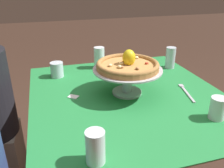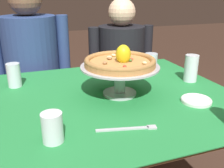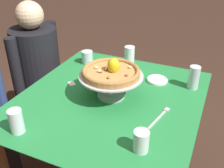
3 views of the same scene
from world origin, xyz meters
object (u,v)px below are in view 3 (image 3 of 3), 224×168
Objects in this scene: water_glass_side_right at (129,58)px; water_glass_front_left at (141,142)px; dinner_fork at (160,117)px; water_glass_back_left at (17,123)px; sugar_packet at (72,84)px; water_glass_front_right at (194,79)px; water_glass_back_right at (87,58)px; diner_right at (39,77)px; side_plate at (157,80)px; pizza_stand at (111,81)px; pizza at (111,71)px.

water_glass_side_right is 0.83m from water_glass_front_left.
dinner_fork is (-0.50, -0.35, -0.06)m from water_glass_side_right.
water_glass_back_left is 0.49m from sugar_packet.
water_glass_front_right is at bearing -10.54° from water_glass_front_left.
water_glass_back_right is at bearing 42.68° from water_glass_front_left.
diner_right reaches higher than water_glass_back_left.
diner_right reaches higher than water_glass_back_right.
water_glass_back_left is at bearing 101.58° from water_glass_front_left.
sugar_packet is at bearing 79.18° from dinner_fork.
water_glass_back_right is at bearing 83.86° from side_plate.
side_plate is 0.11× the size of diner_right.
diner_right is at bearing 58.40° from water_glass_front_left.
pizza_stand is 2.71× the size of side_plate.
pizza is 0.54m from water_glass_back_left.
pizza reaches higher than water_glass_side_right.
water_glass_front_left is 0.57m from water_glass_back_left.
dinner_fork is at bearing -100.82° from sugar_packet.
dinner_fork reaches higher than sugar_packet.
water_glass_back_left is at bearing 147.84° from side_plate.
diner_right is (0.66, 1.06, -0.24)m from water_glass_front_left.
water_glass_front_right reaches higher than water_glass_back_left.
water_glass_front_right reaches higher than side_plate.
pizza_stand reaches higher than sugar_packet.
pizza is 0.27× the size of diner_right.
diner_right reaches higher than pizza_stand.
pizza_stand is at bearing -135.15° from water_glass_back_right.
water_glass_back_right is 0.64× the size of water_glass_front_right.
water_glass_side_right is 1.55× the size of water_glass_back_right.
pizza reaches higher than side_plate.
water_glass_back_left is at bearing 149.07° from pizza_stand.
pizza_stand is at bearing 144.04° from pizza.
water_glass_front_right reaches higher than pizza_stand.
water_glass_front_left reaches higher than sugar_packet.
dinner_fork is at bearing -104.74° from pizza_stand.
pizza_stand is 0.30m from sugar_packet.
water_glass_back_right is at bearing 106.10° from water_glass_side_right.
diner_right is (0.28, 0.50, -0.20)m from sugar_packet.
water_glass_back_right reaches higher than dinner_fork.
water_glass_back_right is (0.34, 0.34, -0.12)m from pizza.
dinner_fork is 0.59m from sugar_packet.
water_glass_front_right is 0.12× the size of diner_right.
pizza_stand is 0.35m from side_plate.
sugar_packet is (0.49, 0.01, -0.05)m from water_glass_back_left.
water_glass_front_right is at bearing -106.45° from water_glass_side_right.
water_glass_back_right is 1.80× the size of sugar_packet.
water_glass_front_right is at bearing -91.49° from diner_right.
water_glass_front_left is 0.83× the size of water_glass_back_left.
water_glass_back_right is 0.92m from water_glass_front_left.
pizza_stand is 0.53m from water_glass_back_left.
water_glass_front_left is at bearing -139.77° from pizza.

